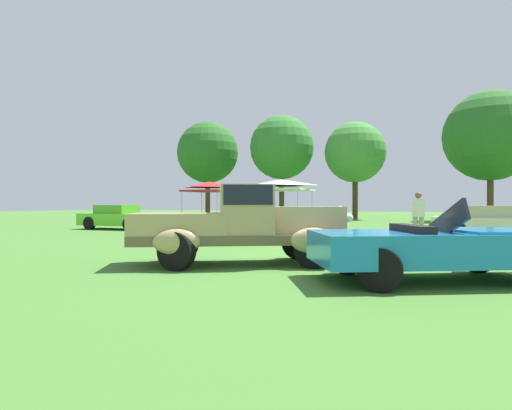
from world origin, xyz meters
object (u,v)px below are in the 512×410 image
at_px(show_car_cream, 498,223).
at_px(canopy_tent_center_field, 280,184).
at_px(neighbor_convertible, 440,247).
at_px(show_car_lime, 119,217).
at_px(spectator_near_truck, 418,215).
at_px(canopy_tent_left_field, 209,186).
at_px(feature_pickup_truck, 242,224).

relative_size(show_car_cream, canopy_tent_center_field, 1.38).
xyz_separation_m(neighbor_convertible, show_car_lime, (-14.69, 9.26, 0.02)).
bearing_deg(canopy_tent_center_field, neighbor_convertible, -62.09).
bearing_deg(show_car_lime, spectator_near_truck, -7.54).
xyz_separation_m(spectator_near_truck, canopy_tent_left_field, (-12.87, 8.92, 1.51)).
relative_size(show_car_cream, canopy_tent_left_field, 1.65).
relative_size(show_car_lime, show_car_cream, 0.88).
height_order(neighbor_convertible, spectator_near_truck, spectator_near_truck).
height_order(neighbor_convertible, show_car_cream, neighbor_convertible).
bearing_deg(show_car_cream, neighbor_convertible, -102.26).
height_order(show_car_lime, spectator_near_truck, spectator_near_truck).
height_order(spectator_near_truck, canopy_tent_center_field, canopy_tent_center_field).
distance_m(feature_pickup_truck, neighbor_convertible, 3.96).
relative_size(show_car_lime, canopy_tent_left_field, 1.45).
bearing_deg(canopy_tent_center_field, show_car_lime, -135.10).
xyz_separation_m(show_car_lime, show_car_cream, (16.80, 0.47, 0.00)).
height_order(show_car_cream, canopy_tent_left_field, canopy_tent_left_field).
distance_m(show_car_cream, canopy_tent_left_field, 16.95).
bearing_deg(canopy_tent_left_field, feature_pickup_truck, -59.00).
relative_size(neighbor_convertible, show_car_lime, 1.10).
bearing_deg(canopy_tent_center_field, spectator_near_truck, -46.79).
relative_size(feature_pickup_truck, show_car_cream, 1.02).
distance_m(show_car_lime, show_car_cream, 16.81).
xyz_separation_m(show_car_lime, canopy_tent_left_field, (1.28, 7.05, 1.82)).
bearing_deg(canopy_tent_center_field, canopy_tent_left_field, 172.52).
bearing_deg(show_car_lime, canopy_tent_left_field, 79.69).
bearing_deg(canopy_tent_left_field, spectator_near_truck, -34.74).
bearing_deg(show_car_lime, show_car_cream, 1.60).
bearing_deg(show_car_cream, spectator_near_truck, -138.48).
distance_m(feature_pickup_truck, canopy_tent_left_field, 18.49).
relative_size(neighbor_convertible, canopy_tent_center_field, 1.33).
relative_size(feature_pickup_truck, show_car_lime, 1.16).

